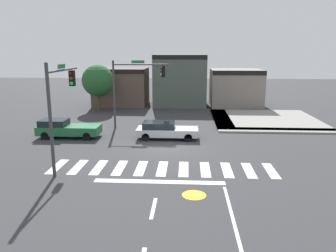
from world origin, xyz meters
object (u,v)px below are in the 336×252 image
traffic_signal_northwest (135,81)px  traffic_signal_southwest (60,96)px  car_green (66,128)px  car_silver (165,130)px  roadside_tree (98,81)px

traffic_signal_northwest → traffic_signal_southwest: bearing=-104.3°
car_green → traffic_signal_southwest: bearing=-71.0°
car_silver → roadside_tree: size_ratio=0.91×
traffic_signal_southwest → roadside_tree: bearing=8.6°
traffic_signal_northwest → car_silver: bearing=-50.8°
traffic_signal_southwest → traffic_signal_northwest: 10.55m
car_green → car_silver: bearing=0.3°
roadside_tree → car_silver: bearing=-54.9°
traffic_signal_northwest → roadside_tree: (-5.41, 8.25, -0.69)m
car_green → roadside_tree: 12.05m
traffic_signal_southwest → roadside_tree: traffic_signal_southwest is taller
traffic_signal_northwest → car_silver: size_ratio=1.25×
traffic_signal_northwest → car_green: 6.91m
car_silver → traffic_signal_northwest: bearing=129.2°
traffic_signal_northwest → car_green: (-4.93, -3.49, -3.37)m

